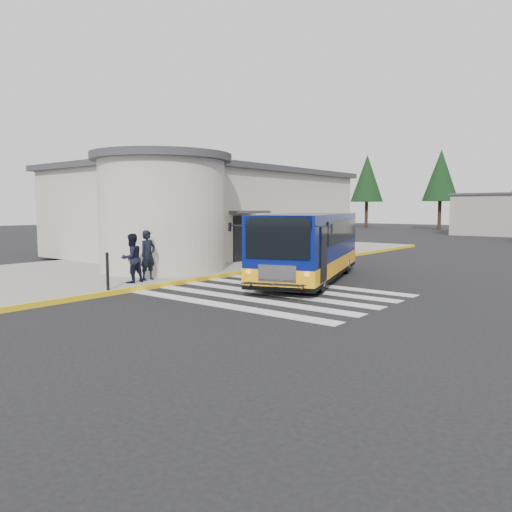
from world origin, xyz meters
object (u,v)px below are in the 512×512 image
Objects in this scene: transit_bus at (309,249)px; bollard at (108,271)px; pedestrian_a at (148,255)px; pedestrian_b at (132,258)px.

transit_bus is 7.63× the size of bollard.
transit_bus reaches higher than bollard.
pedestrian_a is 2.41m from bollard.
pedestrian_a is (-4.01, -4.39, -0.15)m from transit_bus.
bollard is at bearing -163.10° from pedestrian_a.
transit_bus is 5.08× the size of pedestrian_a.
pedestrian_a is 1.50× the size of bollard.
pedestrian_b reaches higher than bollard.
pedestrian_b is 1.43× the size of bollard.
transit_bus is 6.50m from pedestrian_b.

